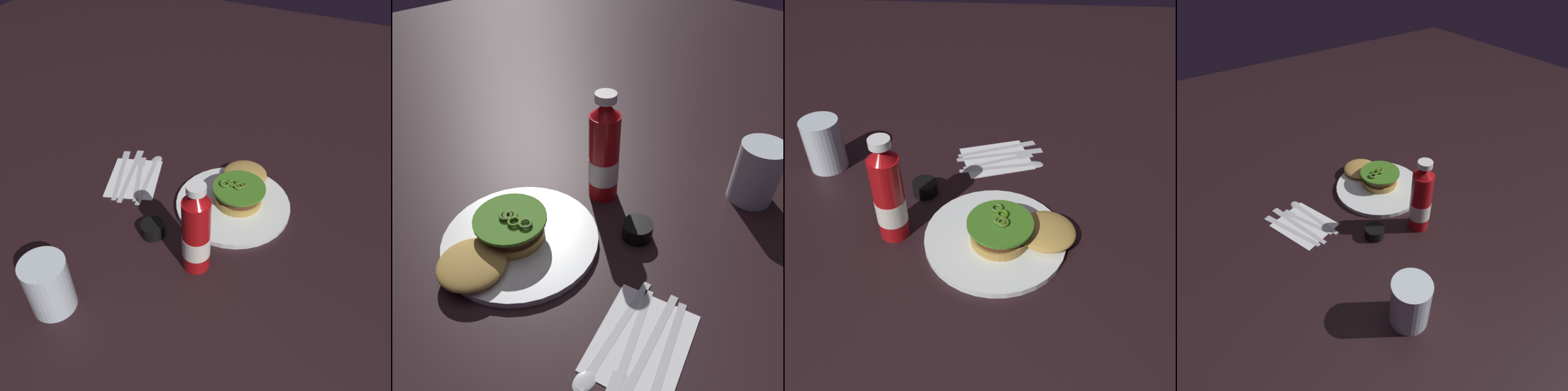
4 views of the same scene
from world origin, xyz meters
The scene contains 11 objects.
ground_plane centered at (0.00, 0.00, 0.00)m, with size 3.00×3.00×0.00m, color black.
dinner_plate centered at (0.16, 0.00, 0.01)m, with size 0.27×0.27×0.01m, color white.
burger_sandwich centered at (0.21, 0.00, 0.03)m, with size 0.21×0.13×0.05m.
ketchup_bottle centered at (-0.03, 0.01, 0.09)m, with size 0.06×0.06×0.22m.
water_glass centered at (-0.24, 0.21, 0.06)m, with size 0.09×0.09×0.12m, color silver.
condiment_cup centered at (0.01, 0.13, 0.02)m, with size 0.05×0.05×0.03m, color black.
napkin centered at (0.16, 0.27, 0.00)m, with size 0.16×0.12×0.00m, color white.
spoon_utensil centered at (0.20, 0.24, 0.00)m, with size 0.20×0.06×0.00m.
fork_utensil centered at (0.18, 0.26, 0.00)m, with size 0.17×0.09×0.00m.
butter_knife centered at (0.18, 0.29, 0.00)m, with size 0.21×0.07×0.00m.
steak_knife centered at (0.17, 0.31, 0.00)m, with size 0.19×0.09×0.00m.
Camera 2 is at (0.40, 0.42, 0.51)m, focal length 35.71 mm.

